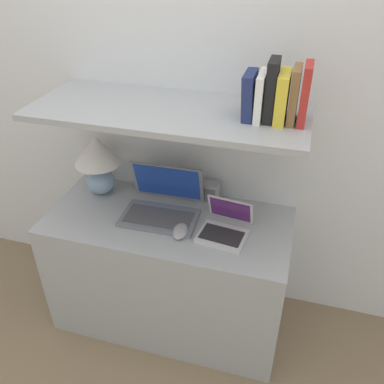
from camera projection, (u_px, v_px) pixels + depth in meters
The scene contains 16 objects.
ground_plane at pixel (155, 354), 2.18m from camera, with size 12.00×12.00×0.00m, color #7A664C.
wall_back at pixel (187, 100), 2.03m from camera, with size 6.00×0.05×2.40m.
desk at pixel (170, 271), 2.22m from camera, with size 1.22×0.56×0.70m.
back_riser at pixel (185, 201), 2.31m from camera, with size 1.22×0.04×1.23m.
shelf at pixel (168, 111), 1.78m from camera, with size 1.22×0.51×0.03m.
table_lamp at pixel (98, 158), 2.12m from camera, with size 0.24×0.24×0.34m.
laptop_large at pixel (162, 205), 2.04m from camera, with size 0.38×0.31×0.25m.
laptop_small at pixel (225, 228), 1.91m from camera, with size 0.24×0.25×0.16m.
computer_mouse at pixel (180, 231), 1.92m from camera, with size 0.08×0.13×0.04m.
router_box at pixel (208, 192), 2.13m from camera, with size 0.11×0.07×0.11m.
book_red at pixel (305, 94), 1.58m from camera, with size 0.03×0.14×0.24m.
book_brown at pixel (294, 95), 1.59m from camera, with size 0.03×0.14×0.22m.
book_yellow at pixel (282, 97), 1.61m from camera, with size 0.04×0.17×0.20m.
book_black at pixel (272, 90), 1.61m from camera, with size 0.04×0.14×0.24m.
book_white at pixel (261, 96), 1.63m from camera, with size 0.03×0.18×0.19m.
book_navy at pixel (250, 95), 1.64m from camera, with size 0.05×0.16×0.19m.
Camera 1 is at (0.56, -1.24, 1.92)m, focal length 38.00 mm.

